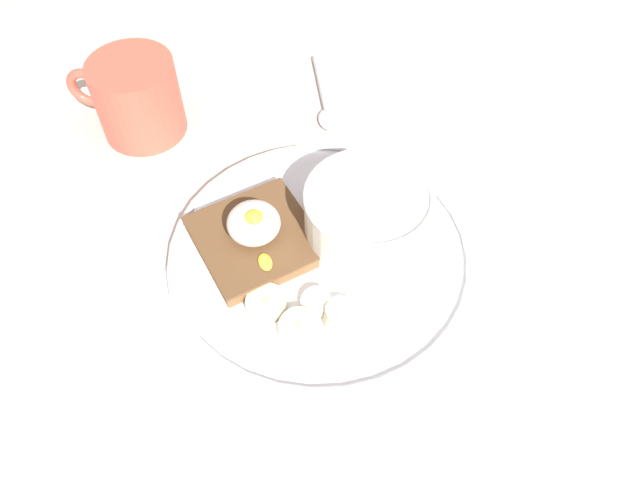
% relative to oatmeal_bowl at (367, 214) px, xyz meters
% --- Properties ---
extents(ground_plane, '(1.20, 1.20, 0.02)m').
position_rel_oatmeal_bowl_xyz_m(ground_plane, '(0.05, 0.01, -0.05)').
color(ground_plane, beige).
rests_on(ground_plane, ground).
extents(plate, '(0.28, 0.28, 0.02)m').
position_rel_oatmeal_bowl_xyz_m(plate, '(0.05, 0.01, -0.03)').
color(plate, white).
rests_on(plate, ground_plane).
extents(oatmeal_bowl, '(0.12, 0.12, 0.06)m').
position_rel_oatmeal_bowl_xyz_m(oatmeal_bowl, '(0.00, 0.00, 0.00)').
color(oatmeal_bowl, white).
rests_on(oatmeal_bowl, plate).
extents(toast_slice, '(0.14, 0.14, 0.02)m').
position_rel_oatmeal_bowl_xyz_m(toast_slice, '(0.10, -0.00, -0.02)').
color(toast_slice, brown).
rests_on(toast_slice, plate).
extents(poached_egg, '(0.05, 0.07, 0.04)m').
position_rel_oatmeal_bowl_xyz_m(poached_egg, '(0.10, -0.00, 0.00)').
color(poached_egg, white).
rests_on(poached_egg, toast_slice).
extents(banana_slice_front, '(0.04, 0.04, 0.01)m').
position_rel_oatmeal_bowl_xyz_m(banana_slice_front, '(0.06, 0.07, -0.03)').
color(banana_slice_front, '#F3EEC4').
rests_on(banana_slice_front, plate).
extents(banana_slice_left, '(0.05, 0.05, 0.02)m').
position_rel_oatmeal_bowl_xyz_m(banana_slice_left, '(0.04, 0.09, -0.02)').
color(banana_slice_left, '#F3E7C2').
rests_on(banana_slice_left, plate).
extents(banana_slice_back, '(0.05, 0.05, 0.02)m').
position_rel_oatmeal_bowl_xyz_m(banana_slice_back, '(0.08, 0.09, -0.02)').
color(banana_slice_back, beige).
rests_on(banana_slice_back, plate).
extents(banana_slice_right, '(0.04, 0.04, 0.01)m').
position_rel_oatmeal_bowl_xyz_m(banana_slice_right, '(0.10, 0.06, -0.03)').
color(banana_slice_right, beige).
rests_on(banana_slice_right, plate).
extents(coffee_mug, '(0.12, 0.09, 0.09)m').
position_rel_oatmeal_bowl_xyz_m(coffee_mug, '(0.21, -0.19, 0.00)').
color(coffee_mug, '#D75642').
rests_on(coffee_mug, ground_plane).
extents(spoon, '(0.02, 0.13, 0.01)m').
position_rel_oatmeal_bowl_xyz_m(spoon, '(0.01, -0.20, -0.04)').
color(spoon, silver).
rests_on(spoon, ground_plane).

